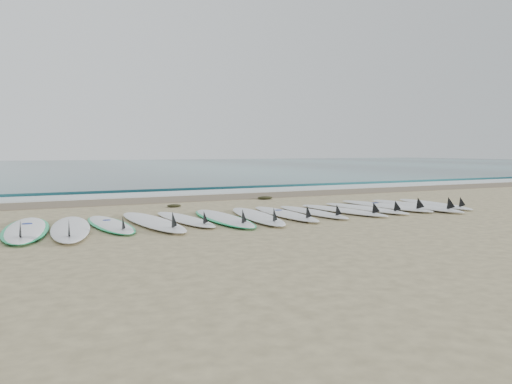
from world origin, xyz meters
name	(u,v)px	position (x,y,z in m)	size (l,w,h in m)	color
ground	(252,217)	(0.00, 0.00, 0.00)	(120.00, 120.00, 0.00)	tan
ocean	(69,167)	(0.00, 32.50, 0.01)	(120.00, 55.00, 0.03)	#1E545B
wet_sand_band	(184,199)	(0.00, 4.10, 0.01)	(120.00, 1.80, 0.01)	brown
foam_band	(169,194)	(0.00, 5.50, 0.02)	(120.00, 1.40, 0.04)	silver
wave_crest	(155,189)	(0.00, 7.00, 0.05)	(120.00, 1.00, 0.10)	#1E545B
surfboard_1	(26,229)	(-3.90, -0.03, 0.05)	(0.92, 2.86, 0.36)	white
surfboard_2	(70,228)	(-3.27, -0.27, 0.06)	(0.91, 2.88, 0.36)	white
surfboard_3	(110,224)	(-2.62, -0.02, 0.04)	(0.70, 2.40, 0.30)	white
surfboard_4	(153,221)	(-1.93, -0.13, 0.06)	(0.79, 2.88, 0.36)	white
surfboard_5	(186,219)	(-1.31, -0.02, 0.05)	(0.69, 2.41, 0.30)	white
surfboard_6	(224,218)	(-0.64, -0.18, 0.05)	(0.76, 2.70, 0.34)	white
surfboard_7	(258,216)	(0.01, -0.26, 0.06)	(0.98, 2.78, 0.35)	white
surfboard_8	(286,213)	(0.66, -0.16, 0.06)	(0.66, 2.58, 0.33)	white
surfboard_9	(314,212)	(1.30, -0.14, 0.05)	(0.54, 2.35, 0.30)	silver
surfboard_10	(344,210)	(2.02, -0.18, 0.05)	(0.88, 2.47, 0.31)	white
surfboard_11	(367,208)	(2.66, -0.10, 0.05)	(0.78, 2.44, 0.31)	white
surfboard_12	(386,206)	(3.32, 0.05, 0.06)	(0.81, 2.69, 0.34)	white
surfboard_13	(416,205)	(3.92, -0.23, 0.06)	(0.63, 2.81, 0.36)	white
surfboard_14	(435,204)	(4.60, -0.12, 0.05)	(0.78, 2.48, 0.31)	white
seaweed_near	(174,206)	(-0.82, 2.33, 0.03)	(0.33, 0.26, 0.06)	black
seaweed_far	(265,198)	(1.85, 3.03, 0.04)	(0.41, 0.32, 0.08)	black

